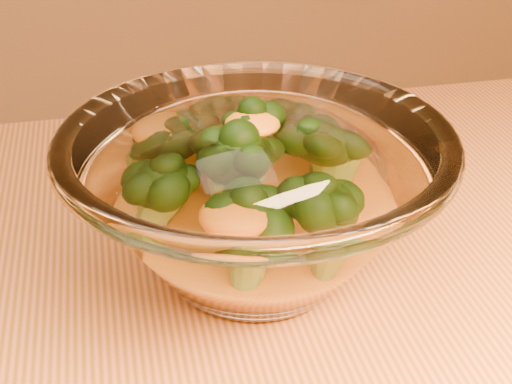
% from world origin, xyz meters
% --- Properties ---
extents(glass_bowl, '(0.24, 0.24, 0.11)m').
position_xyz_m(glass_bowl, '(0.10, 0.12, 0.81)').
color(glass_bowl, white).
rests_on(glass_bowl, table).
extents(cheese_sauce, '(0.13, 0.13, 0.04)m').
position_xyz_m(cheese_sauce, '(0.10, 0.12, 0.78)').
color(cheese_sauce, orange).
rests_on(cheese_sauce, glass_bowl).
extents(broccoli_heap, '(0.15, 0.16, 0.08)m').
position_xyz_m(broccoli_heap, '(0.10, 0.13, 0.82)').
color(broccoli_heap, black).
rests_on(broccoli_heap, cheese_sauce).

